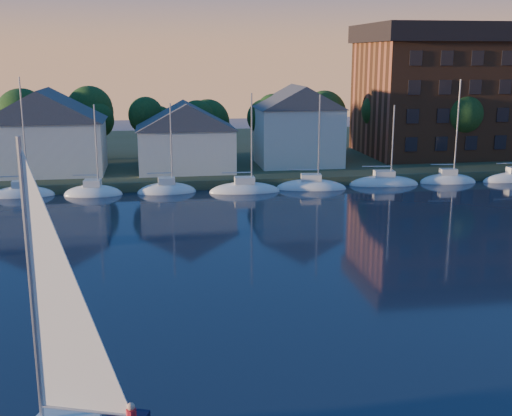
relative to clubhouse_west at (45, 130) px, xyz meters
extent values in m
cube|color=#394227|center=(22.00, 17.00, -5.93)|extent=(160.00, 50.00, 2.00)
cube|color=brown|center=(22.00, -6.00, -5.93)|extent=(120.00, 3.00, 1.00)
cube|color=white|center=(0.00, 0.00, -1.93)|extent=(13.00, 9.00, 6.00)
cube|color=white|center=(16.00, -1.00, -2.43)|extent=(11.00, 8.00, 5.00)
cube|color=white|center=(30.00, 1.00, -1.43)|extent=(10.00, 8.00, 7.00)
cube|color=brown|center=(56.00, 7.00, 2.57)|extent=(30.00, 16.00, 15.00)
cube|color=black|center=(56.00, 7.00, 11.27)|extent=(31.00, 17.00, 2.40)
cylinder|color=#392A1A|center=(-4.00, 5.00, -3.18)|extent=(0.50, 0.50, 3.50)
sphere|color=#173613|center=(-4.00, 5.00, 1.27)|extent=(5.40, 5.40, 5.40)
cylinder|color=#392A1A|center=(4.00, 5.00, -3.18)|extent=(0.50, 0.50, 3.50)
sphere|color=#173613|center=(4.00, 5.00, 1.27)|extent=(5.40, 5.40, 5.40)
cylinder|color=#392A1A|center=(12.00, 5.00, -3.18)|extent=(0.50, 0.50, 3.50)
sphere|color=#173613|center=(12.00, 5.00, 1.27)|extent=(5.40, 5.40, 5.40)
cylinder|color=#392A1A|center=(20.00, 5.00, -3.18)|extent=(0.50, 0.50, 3.50)
sphere|color=#173613|center=(20.00, 5.00, 1.27)|extent=(5.40, 5.40, 5.40)
cylinder|color=#392A1A|center=(28.00, 5.00, -3.18)|extent=(0.50, 0.50, 3.50)
sphere|color=#173613|center=(28.00, 5.00, 1.27)|extent=(5.40, 5.40, 5.40)
cylinder|color=#392A1A|center=(36.00, 5.00, -3.18)|extent=(0.50, 0.50, 3.50)
sphere|color=#173613|center=(36.00, 5.00, 1.27)|extent=(5.40, 5.40, 5.40)
cylinder|color=#392A1A|center=(44.00, 5.00, -3.18)|extent=(0.50, 0.50, 3.50)
sphere|color=#173613|center=(44.00, 5.00, 1.27)|extent=(5.40, 5.40, 5.40)
cylinder|color=#392A1A|center=(52.00, 5.00, -3.18)|extent=(0.50, 0.50, 3.50)
sphere|color=#173613|center=(52.00, 5.00, 1.27)|extent=(5.40, 5.40, 5.40)
cylinder|color=#392A1A|center=(60.00, 5.00, -3.18)|extent=(0.50, 0.50, 3.50)
sphere|color=#173613|center=(60.00, 5.00, 1.27)|extent=(5.40, 5.40, 5.40)
ellipsoid|color=white|center=(-2.00, -9.00, -5.93)|extent=(7.50, 2.40, 2.20)
cube|color=silver|center=(-2.00, -9.00, -4.63)|extent=(2.10, 1.32, 0.70)
cylinder|color=#A5A8AD|center=(-1.25, -9.00, 0.02)|extent=(0.16, 0.16, 10.00)
cylinder|color=#A5A8AD|center=(-2.83, -9.00, -3.78)|extent=(3.15, 0.12, 0.12)
ellipsoid|color=white|center=(6.00, -9.00, -5.93)|extent=(7.50, 2.40, 2.20)
cube|color=silver|center=(6.00, -9.00, -4.63)|extent=(2.10, 1.32, 0.70)
cylinder|color=#A5A8AD|center=(6.75, -9.00, 0.02)|extent=(0.16, 0.16, 10.00)
cylinder|color=#A5A8AD|center=(5.17, -9.00, -3.78)|extent=(3.15, 0.12, 0.12)
ellipsoid|color=white|center=(14.00, -9.00, -5.93)|extent=(7.50, 2.40, 2.20)
cube|color=silver|center=(14.00, -9.00, -4.63)|extent=(2.10, 1.32, 0.70)
cylinder|color=#A5A8AD|center=(14.75, -9.00, 0.02)|extent=(0.16, 0.16, 10.00)
cylinder|color=#A5A8AD|center=(13.17, -9.00, -3.78)|extent=(3.15, 0.12, 0.12)
ellipsoid|color=white|center=(22.00, -9.00, -5.93)|extent=(7.50, 2.40, 2.20)
cube|color=silver|center=(22.00, -9.00, -4.63)|extent=(2.10, 1.32, 0.70)
cylinder|color=#A5A8AD|center=(22.75, -9.00, 0.02)|extent=(0.16, 0.16, 10.00)
cylinder|color=#A5A8AD|center=(21.17, -9.00, -3.78)|extent=(3.15, 0.12, 0.12)
ellipsoid|color=white|center=(30.00, -9.00, -5.93)|extent=(7.50, 2.40, 2.20)
cube|color=silver|center=(30.00, -9.00, -4.63)|extent=(2.10, 1.32, 0.70)
cylinder|color=#A5A8AD|center=(30.75, -9.00, 0.02)|extent=(0.16, 0.16, 10.00)
cylinder|color=#A5A8AD|center=(29.17, -9.00, -3.78)|extent=(3.15, 0.12, 0.12)
ellipsoid|color=white|center=(38.00, -9.00, -5.93)|extent=(7.50, 2.40, 2.20)
cube|color=silver|center=(38.00, -9.00, -4.63)|extent=(2.10, 1.32, 0.70)
cylinder|color=#A5A8AD|center=(38.75, -9.00, 0.02)|extent=(0.16, 0.16, 10.00)
cylinder|color=#A5A8AD|center=(37.17, -9.00, -3.78)|extent=(3.15, 0.12, 0.12)
ellipsoid|color=white|center=(46.00, -9.00, -5.93)|extent=(7.50, 2.40, 2.20)
cube|color=silver|center=(46.00, -9.00, -4.63)|extent=(2.10, 1.32, 0.70)
cylinder|color=#A5A8AD|center=(46.75, -9.00, 0.02)|extent=(0.16, 0.16, 10.00)
cylinder|color=#A5A8AD|center=(45.17, -9.00, -3.78)|extent=(3.15, 0.12, 0.12)
cylinder|color=#A5A8AD|center=(7.89, -55.00, 0.45)|extent=(0.16, 0.16, 10.87)
cylinder|color=#A5A8AD|center=(9.50, -55.58, -3.78)|extent=(3.26, 1.27, 0.12)
camera|label=1|loc=(12.18, -76.59, 8.44)|focal=45.00mm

